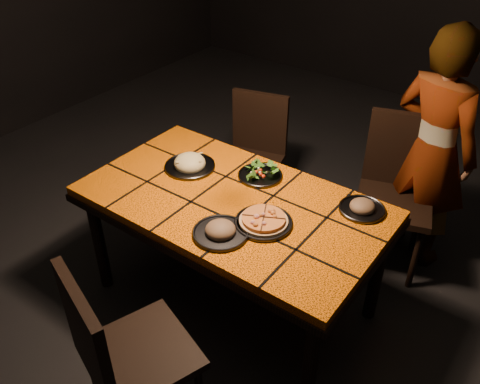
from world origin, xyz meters
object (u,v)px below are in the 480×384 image
Objects in this scene: chair_far_right at (397,183)px; plate_pasta at (190,164)px; chair_near at (119,351)px; chair_far_left at (255,148)px; plate_pizza at (264,221)px; dining_table at (233,211)px; diner at (432,151)px.

plate_pasta is (-0.95, -0.84, 0.21)m from chair_far_right.
chair_far_right is 1.28m from plate_pasta.
chair_far_right is at bearing -84.36° from chair_near.
chair_far_left is (-0.55, 1.79, -0.05)m from chair_near.
plate_pizza is (0.14, 0.86, 0.21)m from chair_near.
plate_pizza is (0.69, -0.93, 0.26)m from chair_far_left.
chair_near reaches higher than plate_pizza.
dining_table is 1.66× the size of chair_near.
plate_pizza is at bearing -67.89° from chair_far_left.
chair_near is 1.18m from plate_pasta.
chair_far_right reaches higher than chair_far_left.
plate_pizza is at bearing -80.05° from chair_near.
chair_far_left is 1.18m from diner.
chair_far_left is at bearing 126.80° from plate_pizza.
chair_far_left is 1.19m from plate_pizza.
plate_pasta reaches higher than dining_table.
plate_pasta is at bearing -156.74° from chair_far_right.
diner is at bearing -2.96° from chair_far_left.
chair_far_right reaches higher than plate_pasta.
chair_far_right reaches higher than plate_pizza.
plate_pizza is at bearing 85.11° from diner.
chair_near is 1.93m from chair_far_right.
chair_far_left is at bearing 117.55° from dining_table.
diner reaches higher than plate_pizza.
diner is 4.75× the size of plate_pizza.
chair_far_right is 1.08m from plate_pizza.
dining_table is at bearing 162.41° from plate_pizza.
diner reaches higher than chair_far_left.
chair_near is at bearing 89.77° from diner.
chair_near is 2.99× the size of plate_pizza.
chair_near reaches higher than chair_far_left.
plate_pasta is (-0.64, 0.18, 0.01)m from plate_pizza.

